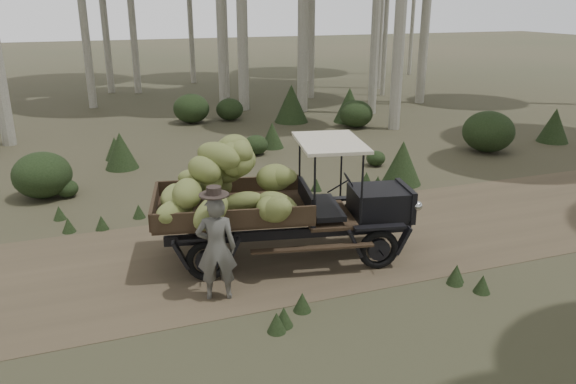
# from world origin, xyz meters

# --- Properties ---
(ground) EXTENTS (120.00, 120.00, 0.00)m
(ground) POSITION_xyz_m (0.00, 0.00, 0.00)
(ground) COLOR #473D2B
(ground) RESTS_ON ground
(dirt_track) EXTENTS (70.00, 4.00, 0.01)m
(dirt_track) POSITION_xyz_m (0.00, 0.00, 0.00)
(dirt_track) COLOR brown
(dirt_track) RESTS_ON ground
(banana_truck) EXTENTS (4.76, 2.52, 2.30)m
(banana_truck) POSITION_xyz_m (0.61, -0.27, 1.36)
(banana_truck) COLOR black
(banana_truck) RESTS_ON ground
(farmer) EXTENTS (0.69, 0.54, 1.81)m
(farmer) POSITION_xyz_m (-0.35, -1.36, 0.86)
(farmer) COLOR #55534D
(farmer) RESTS_ON ground
(undergrowth) EXTENTS (23.02, 22.09, 1.40)m
(undergrowth) POSITION_xyz_m (2.45, 2.53, 0.53)
(undergrowth) COLOR #233319
(undergrowth) RESTS_ON ground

